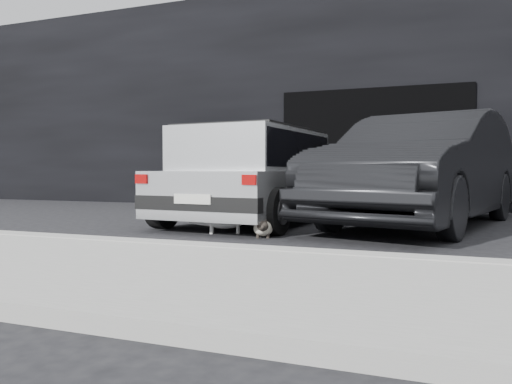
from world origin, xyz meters
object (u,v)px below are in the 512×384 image
(silver_hatchback, at_px, (257,172))
(second_car, at_px, (423,169))
(cat_siamese, at_px, (263,228))
(cat_white, at_px, (228,218))

(silver_hatchback, height_order, second_car, second_car)
(cat_siamese, bearing_deg, silver_hatchback, -85.38)
(silver_hatchback, relative_size, cat_white, 5.21)
(silver_hatchback, distance_m, cat_white, 1.58)
(second_car, height_order, cat_siamese, second_car)
(cat_siamese, xyz_separation_m, cat_white, (-0.57, 0.20, 0.08))
(second_car, bearing_deg, cat_siamese, -116.40)
(second_car, xyz_separation_m, cat_siamese, (-1.80, -2.08, -0.74))
(silver_hatchback, distance_m, second_car, 2.54)
(silver_hatchback, distance_m, cat_siamese, 1.92)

